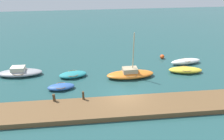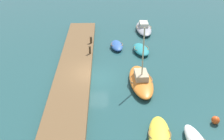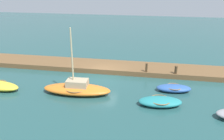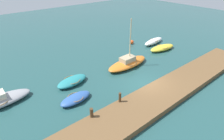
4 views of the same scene
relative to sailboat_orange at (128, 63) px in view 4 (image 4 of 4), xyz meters
The scene contains 10 objects.
ground_plane 4.39m from the sailboat_orange, 108.24° to the right, with size 84.00×84.00×0.00m, color #234C4C.
dock_platform 6.25m from the sailboat_orange, 102.63° to the right, with size 27.00×3.25×0.50m, color brown.
sailboat_orange is the anchor object (origin of this frame).
rowboat_yellow 6.96m from the sailboat_orange, ahead, with size 4.21×1.92×0.65m.
dinghy_blue 8.08m from the sailboat_orange, 166.92° to the right, with size 2.97×1.55×0.57m.
rowboat_white 8.44m from the sailboat_orange, 19.22° to the left, with size 4.26×1.64×0.70m.
rowboat_teal 6.78m from the sailboat_orange, behind, with size 3.41×1.99×0.60m.
mooring_post_west 9.46m from the sailboat_orange, 150.02° to the right, with size 0.25×0.25×0.74m, color #47331E.
mooring_post_mid_west 7.21m from the sailboat_orange, 139.02° to the right, with size 0.21×0.21×0.84m, color #47331E.
marker_buoy 7.19m from the sailboat_orange, 41.47° to the left, with size 0.60×0.60×0.60m, color #E54C19.
Camera 4 is at (-12.42, -9.62, 10.20)m, focal length 30.54 mm.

